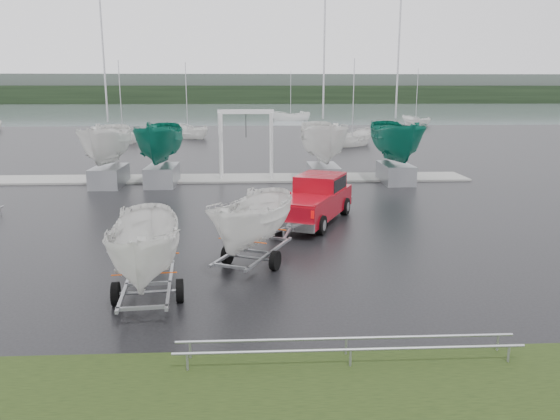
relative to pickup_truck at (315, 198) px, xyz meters
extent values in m
plane|color=black|center=(-4.68, -2.34, -0.96)|extent=(120.00, 120.00, 0.00)
plane|color=gray|center=(-4.68, 97.66, -0.97)|extent=(300.00, 300.00, 0.00)
plane|color=black|center=(-4.68, -13.34, -0.95)|extent=(40.00, 40.00, 0.00)
cube|color=#979791|center=(-4.68, 10.66, -0.91)|extent=(30.00, 3.00, 0.12)
cube|color=black|center=(-4.68, 167.66, 2.04)|extent=(300.00, 8.00, 6.00)
cube|color=#4C5651|center=(-4.68, 175.66, 4.04)|extent=(300.00, 6.00, 10.00)
cube|color=maroon|center=(-0.12, -0.27, -0.21)|extent=(3.92, 5.68, 0.88)
cube|color=maroon|center=(0.28, 0.62, 0.48)|extent=(2.45, 2.66, 0.79)
cube|color=black|center=(0.28, 0.62, 0.53)|extent=(2.38, 2.46, 0.51)
cube|color=silver|center=(-1.25, -2.77, -0.49)|extent=(1.78, 0.93, 0.33)
cylinder|color=black|center=(-0.20, 1.70, -0.59)|extent=(0.56, 0.79, 0.74)
cylinder|color=black|center=(1.41, 0.98, -0.59)|extent=(0.56, 0.79, 0.74)
cylinder|color=black|center=(-1.65, -1.52, -0.59)|extent=(0.56, 0.79, 0.74)
cylinder|color=black|center=(-0.04, -2.25, -0.59)|extent=(0.56, 0.79, 0.74)
cube|color=#92959B|center=(-3.07, -5.46, -0.51)|extent=(1.55, 3.31, 0.08)
cube|color=#92959B|center=(-2.07, -5.92, -0.51)|extent=(1.55, 3.31, 0.08)
cylinder|color=#92959B|center=(-2.65, -5.87, -0.66)|extent=(1.49, 0.73, 0.08)
cylinder|color=black|center=(-3.38, -5.54, -0.66)|extent=(0.41, 0.62, 0.60)
cylinder|color=black|center=(-1.92, -6.20, -0.66)|extent=(0.41, 0.62, 0.60)
imported|color=silver|center=(-2.57, -5.69, 1.83)|extent=(2.31, 2.33, 4.60)
cube|color=#F64F07|center=(-2.24, -4.96, 0.04)|extent=(1.43, 0.68, 0.03)
cube|color=#F64F07|center=(-2.90, -6.42, 0.04)|extent=(1.43, 0.68, 0.03)
cube|color=#92959B|center=(-5.83, -8.47, -0.51)|extent=(0.43, 3.59, 0.08)
cube|color=#92959B|center=(-4.74, -8.37, -0.51)|extent=(0.43, 3.59, 0.08)
cylinder|color=#92959B|center=(-5.27, -8.62, -0.66)|extent=(1.60, 0.23, 0.08)
cylinder|color=black|center=(-6.06, -8.70, -0.66)|extent=(0.24, 0.61, 0.60)
cylinder|color=black|center=(-4.47, -8.54, -0.66)|extent=(0.24, 0.61, 0.60)
imported|color=silver|center=(-5.29, -8.42, 1.89)|extent=(1.94, 1.98, 4.71)
cube|color=#F64F07|center=(-5.36, -7.62, 0.04)|extent=(1.55, 0.19, 0.03)
cube|color=#F64F07|center=(-5.21, -9.22, 0.04)|extent=(1.55, 0.19, 0.03)
cylinder|color=silver|center=(-4.42, 9.86, 1.04)|extent=(0.16, 0.58, 3.99)
cylinder|color=silver|center=(-4.42, 11.46, 1.04)|extent=(0.16, 0.58, 3.99)
cylinder|color=silver|center=(-1.42, 9.86, 1.04)|extent=(0.16, 0.58, 3.99)
cylinder|color=silver|center=(-1.42, 11.46, 1.04)|extent=(0.16, 0.58, 3.99)
cube|color=silver|center=(-2.92, 10.66, 3.04)|extent=(3.30, 0.25, 0.25)
cube|color=#92959B|center=(-10.55, 8.66, -0.41)|extent=(1.60, 3.20, 1.10)
imported|color=silver|center=(-10.55, 8.66, 3.25)|extent=(2.34, 2.40, 6.21)
cylinder|color=#B2B2B7|center=(-10.55, 9.16, 6.04)|extent=(0.10, 0.10, 7.00)
cube|color=#92959B|center=(-7.65, 8.86, -0.41)|extent=(1.60, 3.20, 1.10)
imported|color=#0E6451|center=(-7.65, 8.86, 3.35)|extent=(2.42, 2.48, 6.42)
cube|color=#92959B|center=(1.45, 8.66, -0.41)|extent=(1.60, 3.20, 1.10)
imported|color=silver|center=(1.45, 8.66, 3.44)|extent=(2.48, 2.55, 6.59)
cylinder|color=#B2B2B7|center=(1.45, 9.16, 6.19)|extent=(0.10, 0.10, 7.00)
cube|color=#92959B|center=(5.68, 8.96, -0.41)|extent=(1.60, 3.20, 1.10)
imported|color=#0E6451|center=(5.68, 8.96, 3.44)|extent=(2.48, 2.55, 6.60)
cylinder|color=#B2B2B7|center=(5.68, 9.46, 6.20)|extent=(0.10, 0.10, 7.00)
cylinder|color=#92959B|center=(-0.68, -12.09, -0.61)|extent=(7.00, 0.06, 0.06)
cylinder|color=#92959B|center=(-0.68, -11.59, -0.61)|extent=(7.00, 0.06, 0.06)
imported|color=silver|center=(-15.53, 33.86, -0.96)|extent=(3.05, 3.07, 5.84)
cylinder|color=#B2B2B7|center=(-15.53, 33.86, 3.04)|extent=(0.08, 0.08, 8.00)
imported|color=silver|center=(-9.56, 38.36, -0.96)|extent=(3.38, 3.39, 6.31)
cylinder|color=#B2B2B7|center=(-9.56, 38.36, 3.04)|extent=(0.08, 0.08, 8.00)
imported|color=silver|center=(6.91, 29.51, -0.96)|extent=(3.36, 3.36, 6.24)
cylinder|color=#B2B2B7|center=(6.91, 29.51, 3.04)|extent=(0.08, 0.08, 8.00)
imported|color=silver|center=(21.05, 56.57, -0.96)|extent=(2.84, 2.87, 5.80)
cylinder|color=#B2B2B7|center=(21.05, 56.57, 3.04)|extent=(0.08, 0.08, 8.00)
imported|color=silver|center=(3.92, 70.08, -0.96)|extent=(2.74, 2.67, 6.69)
cylinder|color=#B2B2B7|center=(3.92, 70.08, 3.04)|extent=(0.08, 0.08, 8.00)
camera|label=1|loc=(-2.58, -21.86, 4.43)|focal=35.00mm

